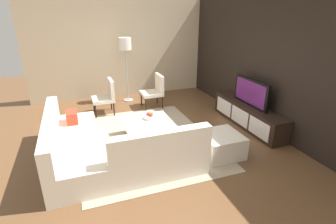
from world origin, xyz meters
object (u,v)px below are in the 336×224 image
Objects in this scene: coffee_table at (148,131)px; fruit_bowl at (150,116)px; sectional_couch at (104,149)px; ottoman at (220,144)px; floor_lamp at (125,48)px; accent_chair_near at (107,95)px; media_console at (248,115)px; accent_chair_far at (155,89)px; television at (251,92)px.

fruit_bowl is at bearing 151.37° from coffee_table.
sectional_couch is 1.13m from coffee_table.
floor_lamp is at bearing -164.84° from ottoman.
accent_chair_near is at bearing 170.99° from sectional_couch.
accent_chair_near is 1.46m from floor_lamp.
media_console is 2.30m from coffee_table.
floor_lamp is 1.38m from accent_chair_far.
accent_chair_far reaches higher than fruit_bowl.
television reaches higher than fruit_bowl.
accent_chair_near is (-1.73, -0.57, 0.29)m from coffee_table.
fruit_bowl is 1.72m from accent_chair_far.
television is 1.09× the size of coffee_table.
accent_chair_far is at bearing 38.55° from floor_lamp.
coffee_table is at bearing 7.00° from accent_chair_near.
fruit_bowl is at bearing -21.72° from accent_chair_far.
television is at bearing 39.76° from floor_lamp.
ottoman is (0.99, 1.07, -0.00)m from coffee_table.
coffee_table is 1.17× the size of accent_chair_near.
media_console is 3.41m from accent_chair_near.
coffee_table is 2.84m from floor_lamp.
television is 2.25m from fruit_bowl.
sectional_couch is 1.32m from fruit_bowl.
accent_chair_near and accent_chair_far have the same top height.
fruit_bowl is at bearing -0.36° from floor_lamp.
floor_lamp is at bearing 127.89° from accent_chair_near.
sectional_couch reaches higher than media_console.
coffee_table is at bearing -22.59° from accent_chair_far.
coffee_table is at bearing -92.49° from television.
media_console is 1.52m from ottoman.
floor_lamp is at bearing 161.40° from sectional_couch.
ottoman is at bearing 47.08° from coffee_table.
accent_chair_near is at bearing -40.85° from floor_lamp.
sectional_couch reaches higher than fruit_bowl.
media_console is 7.64× the size of fruit_bowl.
fruit_bowl reaches higher than media_console.
sectional_couch is 1.37× the size of floor_lamp.
coffee_table is (-0.62, 0.94, -0.09)m from sectional_couch.
fruit_bowl is (-0.28, -2.20, -0.36)m from television.
media_console reaches higher than ottoman.
television is 3.95× the size of fruit_bowl.
sectional_couch reaches higher than ottoman.
coffee_table is 1.94m from accent_chair_far.
floor_lamp is at bearing 177.42° from coffee_table.
accent_chair_near reaches higher than coffee_table.
ottoman is (0.89, -1.23, -0.05)m from media_console.
floor_lamp reaches higher than media_console.
fruit_bowl is at bearing -97.28° from television.
television is 1.27× the size of accent_chair_near.
television is 3.42m from accent_chair_near.
accent_chair_far is (-1.61, 0.60, 0.06)m from fruit_bowl.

